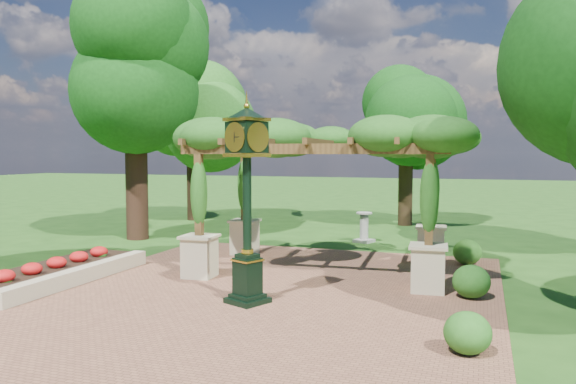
% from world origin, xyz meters
% --- Properties ---
extents(ground, '(120.00, 120.00, 0.00)m').
position_xyz_m(ground, '(0.00, 0.00, 0.00)').
color(ground, '#1E4714').
rests_on(ground, ground).
extents(brick_plaza, '(10.00, 12.00, 0.04)m').
position_xyz_m(brick_plaza, '(0.00, 1.00, 0.02)').
color(brick_plaza, brown).
rests_on(brick_plaza, ground).
extents(border_wall, '(0.35, 5.00, 0.40)m').
position_xyz_m(border_wall, '(-4.60, 0.50, 0.20)').
color(border_wall, '#C6B793').
rests_on(border_wall, ground).
extents(flower_bed, '(1.50, 5.00, 0.36)m').
position_xyz_m(flower_bed, '(-5.50, 0.50, 0.18)').
color(flower_bed, red).
rests_on(flower_bed, ground).
extents(pedestal_clock, '(1.07, 1.07, 4.13)m').
position_xyz_m(pedestal_clock, '(-0.07, 0.14, 2.47)').
color(pedestal_clock, black).
rests_on(pedestal_clock, brick_plaza).
extents(pergola, '(6.72, 4.49, 4.07)m').
position_xyz_m(pergola, '(0.49, 3.84, 3.34)').
color(pergola, beige).
rests_on(pergola, brick_plaza).
extents(sundial, '(0.76, 0.76, 1.07)m').
position_xyz_m(sundial, '(0.58, 9.01, 0.47)').
color(sundial, '#9A9A92').
rests_on(sundial, ground).
extents(shrub_front, '(0.98, 0.98, 0.66)m').
position_xyz_m(shrub_front, '(4.34, -1.48, 0.37)').
color(shrub_front, '#235A19').
rests_on(shrub_front, brick_plaza).
extents(shrub_mid, '(0.87, 0.87, 0.72)m').
position_xyz_m(shrub_mid, '(4.32, 2.07, 0.40)').
color(shrub_mid, '#205217').
rests_on(shrub_mid, brick_plaza).
extents(shrub_back, '(0.94, 0.94, 0.71)m').
position_xyz_m(shrub_back, '(4.14, 5.84, 0.39)').
color(shrub_back, '#2B621C').
rests_on(shrub_back, brick_plaza).
extents(tree_west_near, '(4.57, 4.57, 9.74)m').
position_xyz_m(tree_west_near, '(-7.43, 7.04, 6.67)').
color(tree_west_near, '#361F15').
rests_on(tree_west_near, ground).
extents(tree_west_far, '(4.03, 4.03, 7.14)m').
position_xyz_m(tree_west_far, '(-8.35, 12.99, 4.90)').
color(tree_west_far, black).
rests_on(tree_west_far, ground).
extents(tree_north, '(3.88, 3.88, 7.21)m').
position_xyz_m(tree_north, '(1.33, 14.23, 4.95)').
color(tree_north, '#302113').
rests_on(tree_north, ground).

